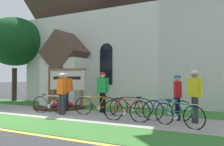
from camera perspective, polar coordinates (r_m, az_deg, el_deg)
ground at (r=12.73m, az=-8.96°, el=-8.02°), size 140.00×140.00×0.00m
sidewalk_slab at (r=10.14m, az=-11.11°, el=-9.71°), size 32.00×2.53×0.01m
grass_verge at (r=8.55m, az=-20.42°, el=-11.24°), size 32.00×1.85×0.01m
church_lawn at (r=12.10m, az=-4.00°, el=-8.37°), size 24.00×2.26×0.01m
church_building at (r=17.56m, az=7.33°, el=10.10°), size 12.76×12.14×13.44m
church_sign at (r=12.41m, az=-10.90°, el=-1.87°), size 2.25×0.22×2.01m
flower_bed at (r=12.06m, az=-12.58°, el=-8.01°), size 2.51×2.51×0.34m
bicycle_orange at (r=9.26m, az=4.72°, el=-8.21°), size 1.65×0.55×0.80m
bicycle_yellow at (r=8.24m, az=3.42°, el=-9.00°), size 1.76×0.09×0.83m
bicycle_blue at (r=10.40m, az=-14.80°, el=-7.39°), size 1.72×0.31×0.82m
bicycle_green at (r=9.67m, az=-3.82°, el=-7.91°), size 1.71×0.63×0.80m
bicycle_red at (r=7.61m, az=15.81°, el=-9.71°), size 1.66×0.67×0.82m
bicycle_black at (r=8.51m, az=13.38°, el=-8.76°), size 1.64×0.63×0.84m
cyclist_in_red_jersey at (r=11.00m, az=-11.32°, el=-3.67°), size 0.56×0.51×1.75m
cyclist_in_green_jersey at (r=8.28m, az=19.51°, el=-4.30°), size 0.50×0.68×1.77m
cyclist_in_orange_jersey at (r=9.81m, az=-12.12°, el=-4.12°), size 0.60×0.39×1.71m
cyclist_in_yellow_jersey at (r=10.17m, az=-2.31°, el=-3.82°), size 0.66×0.33×1.76m
cyclist_in_blue_jersey at (r=8.86m, az=15.68°, el=-4.83°), size 0.36×0.76×1.62m
yard_deciduous_tree at (r=17.16m, az=-22.60°, el=7.00°), size 3.86×3.86×5.57m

